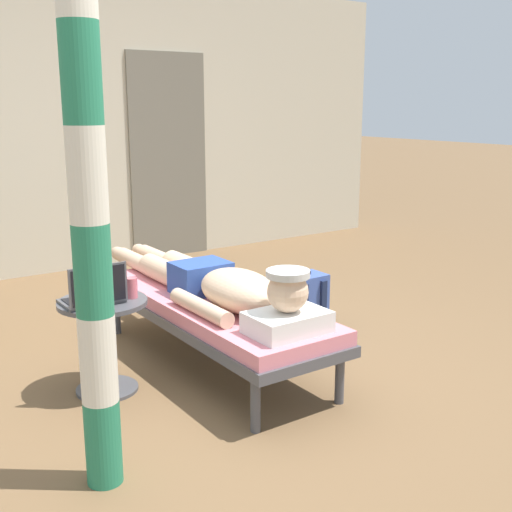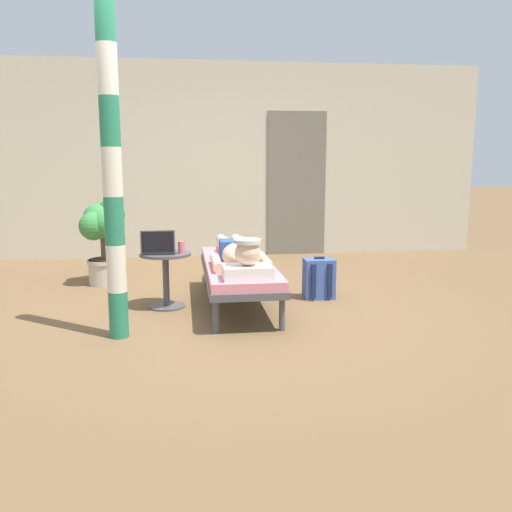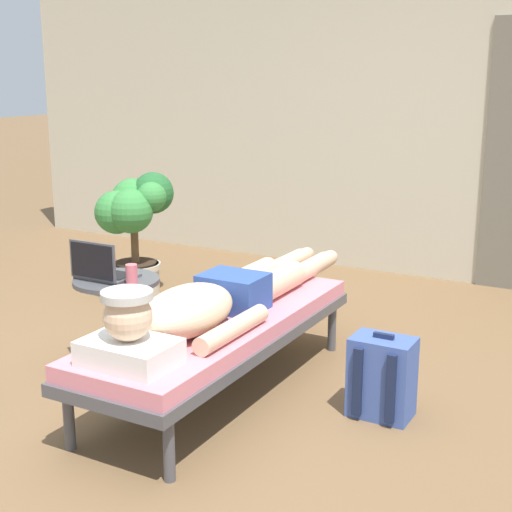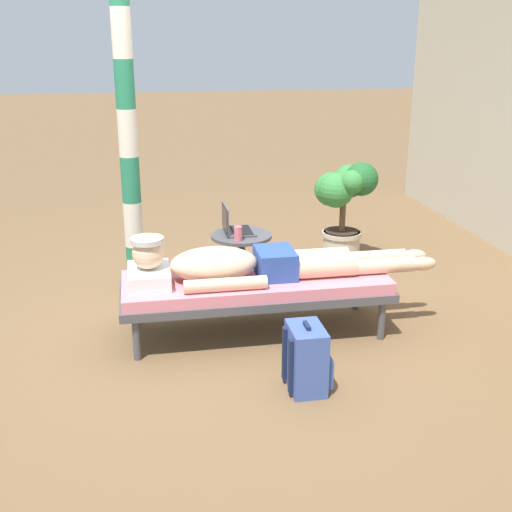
% 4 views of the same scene
% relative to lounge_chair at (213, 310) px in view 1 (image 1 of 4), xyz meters
% --- Properties ---
extents(ground_plane, '(40.00, 40.00, 0.00)m').
position_rel_lounge_chair_xyz_m(ground_plane, '(-0.22, -0.19, -0.35)').
color(ground_plane, brown).
extents(house_wall_back, '(7.60, 0.20, 2.70)m').
position_rel_lounge_chair_xyz_m(house_wall_back, '(0.00, 2.82, 1.00)').
color(house_wall_back, beige).
rests_on(house_wall_back, ground).
extents(house_door_panel, '(0.84, 0.03, 2.04)m').
position_rel_lounge_chair_xyz_m(house_door_panel, '(1.13, 2.71, 0.67)').
color(house_door_panel, '#6D6759').
rests_on(house_door_panel, ground).
extents(lounge_chair, '(0.64, 1.88, 0.42)m').
position_rel_lounge_chair_xyz_m(lounge_chair, '(0.00, 0.00, 0.00)').
color(lounge_chair, '#4C4C51').
rests_on(lounge_chair, ground).
extents(person_reclining, '(0.53, 2.17, 0.33)m').
position_rel_lounge_chair_xyz_m(person_reclining, '(0.00, -0.06, 0.17)').
color(person_reclining, white).
rests_on(person_reclining, lounge_chair).
extents(side_table, '(0.48, 0.48, 0.52)m').
position_rel_lounge_chair_xyz_m(side_table, '(-0.68, 0.01, 0.01)').
color(side_table, '#4C4C51').
rests_on(side_table, ground).
extents(laptop, '(0.31, 0.24, 0.23)m').
position_rel_lounge_chair_xyz_m(laptop, '(-0.74, -0.04, 0.24)').
color(laptop, '#4C4C51').
rests_on(laptop, side_table).
extents(drink_glass, '(0.06, 0.06, 0.11)m').
position_rel_lounge_chair_xyz_m(drink_glass, '(-0.53, -0.04, 0.23)').
color(drink_glass, '#D86672').
rests_on(drink_glass, side_table).
extents(backpack, '(0.30, 0.26, 0.42)m').
position_rel_lounge_chair_xyz_m(backpack, '(0.83, 0.16, -0.15)').
color(backpack, '#3F59A5').
rests_on(backpack, ground).
extents(porch_post, '(0.15, 0.15, 2.58)m').
position_rel_lounge_chair_xyz_m(porch_post, '(-1.03, -0.82, 0.95)').
color(porch_post, '#267F59').
rests_on(porch_post, ground).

